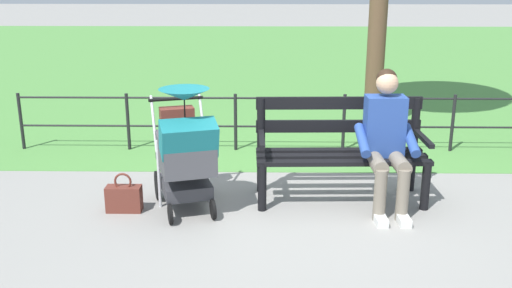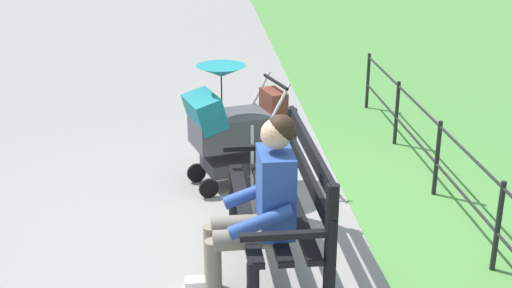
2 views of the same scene
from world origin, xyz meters
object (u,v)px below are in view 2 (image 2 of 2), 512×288
(park_bench, at_px, (285,198))
(handbag, at_px, (223,150))
(person_on_bench, at_px, (259,203))
(stroller, at_px, (230,125))

(park_bench, height_order, handbag, park_bench)
(person_on_bench, relative_size, stroller, 1.11)
(park_bench, distance_m, handbag, 2.08)
(person_on_bench, distance_m, stroller, 1.83)
(park_bench, relative_size, person_on_bench, 1.27)
(park_bench, xyz_separation_m, person_on_bench, (-0.39, 0.22, 0.15))
(park_bench, distance_m, person_on_bench, 0.47)
(person_on_bench, bearing_deg, park_bench, -30.02)
(person_on_bench, bearing_deg, stroller, 3.38)
(person_on_bench, relative_size, handbag, 3.45)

